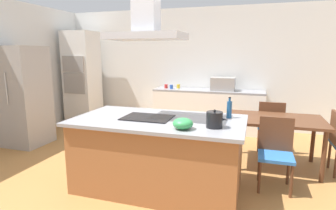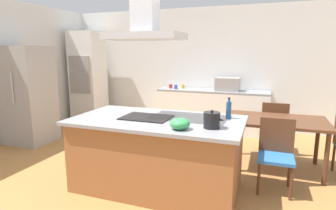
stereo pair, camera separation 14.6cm
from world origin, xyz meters
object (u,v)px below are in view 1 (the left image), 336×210
(refrigerator, at_px, (22,96))
(dining_table, at_px, (273,123))
(olive_oil_bottle, at_px, (229,109))
(coffee_mug_yellow, at_px, (178,86))
(cooktop, at_px, (147,117))
(countertop_microwave, at_px, (223,84))
(coffee_mug_red, at_px, (166,86))
(range_hood, at_px, (146,18))
(chair_facing_back_wall, at_px, (271,123))
(tea_kettle, at_px, (215,120))
(mixing_bowl, at_px, (183,124))
(wall_oven_stack, at_px, (82,78))
(chair_facing_island, at_px, (276,148))
(coffee_mug_blue, at_px, (171,87))

(refrigerator, relative_size, dining_table, 1.30)
(olive_oil_bottle, relative_size, coffee_mug_yellow, 2.92)
(cooktop, height_order, coffee_mug_yellow, coffee_mug_yellow)
(countertop_microwave, relative_size, coffee_mug_red, 5.56)
(coffee_mug_red, height_order, range_hood, range_hood)
(olive_oil_bottle, height_order, chair_facing_back_wall, olive_oil_bottle)
(tea_kettle, xyz_separation_m, mixing_bowl, (-0.31, -0.16, -0.03))
(coffee_mug_yellow, xyz_separation_m, chair_facing_back_wall, (1.97, -1.14, -0.44))
(dining_table, height_order, range_hood, range_hood)
(olive_oil_bottle, bearing_deg, cooktop, -162.36)
(mixing_bowl, height_order, coffee_mug_red, mixing_bowl)
(refrigerator, xyz_separation_m, range_hood, (2.84, -0.87, 1.19))
(coffee_mug_red, xyz_separation_m, chair_facing_back_wall, (2.24, -1.06, -0.44))
(chair_facing_back_wall, height_order, range_hood, range_hood)
(mixing_bowl, relative_size, countertop_microwave, 0.44)
(range_hood, bearing_deg, refrigerator, 162.91)
(tea_kettle, xyz_separation_m, chair_facing_back_wall, (0.69, 2.01, -0.48))
(cooktop, relative_size, olive_oil_bottle, 2.28)
(coffee_mug_red, bearing_deg, wall_oven_stack, -173.73)
(olive_oil_bottle, bearing_deg, dining_table, 55.18)
(countertop_microwave, xyz_separation_m, chair_facing_island, (0.95, -2.40, -0.53))
(tea_kettle, relative_size, range_hood, 0.25)
(olive_oil_bottle, relative_size, coffee_mug_blue, 2.92)
(tea_kettle, distance_m, coffee_mug_blue, 3.31)
(cooktop, xyz_separation_m, refrigerator, (-2.84, 0.87, 0.00))
(coffee_mug_red, relative_size, range_hood, 0.10)
(chair_facing_back_wall, bearing_deg, coffee_mug_red, 154.58)
(coffee_mug_blue, relative_size, chair_facing_back_wall, 0.10)
(cooktop, distance_m, chair_facing_island, 1.67)
(wall_oven_stack, bearing_deg, coffee_mug_red, 6.27)
(coffee_mug_yellow, xyz_separation_m, wall_oven_stack, (-2.34, -0.31, 0.16))
(tea_kettle, relative_size, dining_table, 0.16)
(coffee_mug_yellow, bearing_deg, tea_kettle, -67.92)
(chair_facing_island, bearing_deg, wall_oven_stack, 153.29)
(chair_facing_back_wall, relative_size, chair_facing_island, 1.00)
(cooktop, bearing_deg, refrigerator, 162.91)
(refrigerator, bearing_deg, dining_table, 3.56)
(tea_kettle, distance_m, dining_table, 1.54)
(chair_facing_back_wall, distance_m, range_hood, 2.87)
(mixing_bowl, bearing_deg, coffee_mug_yellow, 106.28)
(wall_oven_stack, xyz_separation_m, chair_facing_back_wall, (4.31, -0.84, -0.59))
(coffee_mug_blue, height_order, range_hood, range_hood)
(coffee_mug_blue, xyz_separation_m, refrigerator, (-2.30, -1.93, -0.03))
(tea_kettle, height_order, coffee_mug_red, tea_kettle)
(wall_oven_stack, distance_m, chair_facing_back_wall, 4.43)
(coffee_mug_yellow, bearing_deg, dining_table, -42.55)
(mixing_bowl, xyz_separation_m, countertop_microwave, (0.05, 3.24, 0.08))
(countertop_microwave, xyz_separation_m, range_hood, (-0.60, -2.88, 1.06))
(tea_kettle, distance_m, chair_facing_back_wall, 2.18)
(range_hood, bearing_deg, countertop_microwave, 78.22)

